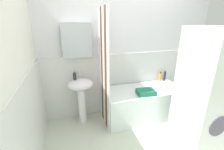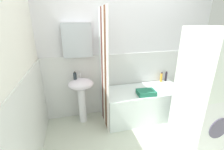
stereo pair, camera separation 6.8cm
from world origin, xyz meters
name	(u,v)px [view 2 (the right image)]	position (x,y,z in m)	size (l,w,h in m)	color
wall_back_tiled	(123,57)	(-0.05, 1.26, 1.14)	(3.60, 0.18, 2.40)	silver
wall_left_tiled	(23,84)	(-1.57, 0.34, 1.12)	(0.07, 1.81, 2.40)	silver
sink	(81,91)	(-0.89, 1.03, 0.63)	(0.44, 0.34, 0.85)	white
faucet	(80,74)	(-0.89, 1.11, 0.91)	(0.03, 0.12, 0.12)	silver
soap_dispenser	(75,76)	(-0.98, 1.03, 0.91)	(0.06, 0.06, 0.14)	#252E36
bathtub	(143,103)	(0.25, 0.89, 0.29)	(1.49, 0.67, 0.57)	white
shower_curtain	(104,71)	(-0.50, 0.89, 1.00)	(0.01, 0.67, 2.00)	white
shampoo_bottle	(166,77)	(0.90, 1.17, 0.67)	(0.04, 0.04, 0.21)	#26212B
lotion_bottle	(161,77)	(0.78, 1.16, 0.67)	(0.05, 0.05, 0.21)	gold
towel_folded	(146,92)	(0.20, 0.69, 0.61)	(0.31, 0.22, 0.08)	#247156
washer_dryer_stack	(205,91)	(0.77, 0.07, 0.86)	(0.56, 0.65, 1.73)	white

